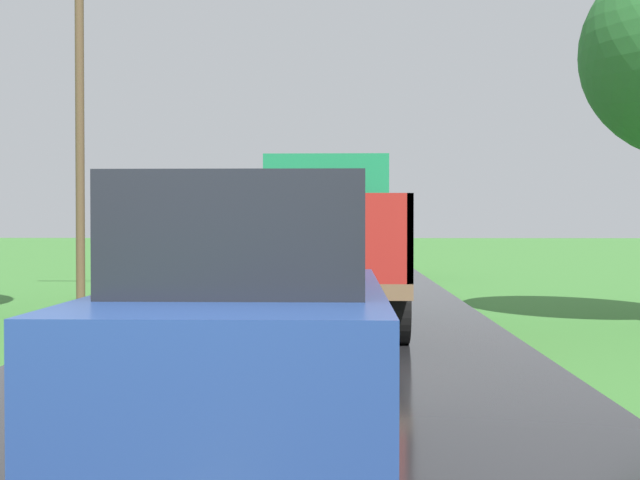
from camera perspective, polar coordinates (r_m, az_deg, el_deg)
name	(u,v)px	position (r m, az deg, el deg)	size (l,w,h in m)	color
banana_truck_near	(326,238)	(14.06, 0.39, 0.12)	(2.38, 5.82, 2.80)	#2D2D30
banana_truck_far	(347,231)	(28.70, 1.84, 0.59)	(2.38, 5.81, 2.80)	#2D2D30
utility_pole_roadside	(80,121)	(20.16, -15.78, 7.68)	(2.56, 0.20, 7.34)	brown
following_car	(252,320)	(5.68, -4.56, -5.35)	(1.74, 4.10, 1.92)	navy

